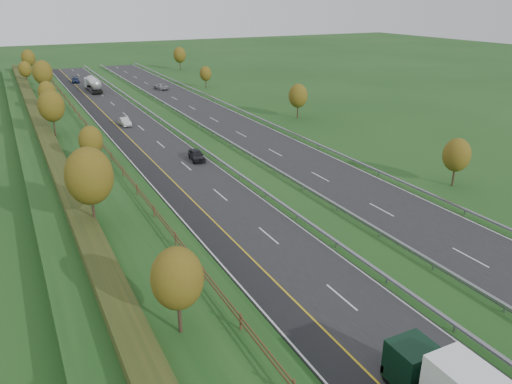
# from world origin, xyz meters

# --- Properties ---
(ground) EXTENTS (400.00, 400.00, 0.00)m
(ground) POSITION_xyz_m (8.00, 55.00, 0.00)
(ground) COLOR #1A4117
(ground) RESTS_ON ground
(near_carriageway) EXTENTS (10.50, 200.00, 0.04)m
(near_carriageway) POSITION_xyz_m (0.00, 60.00, 0.02)
(near_carriageway) COLOR black
(near_carriageway) RESTS_ON ground
(far_carriageway) EXTENTS (10.50, 200.00, 0.04)m
(far_carriageway) POSITION_xyz_m (16.50, 60.00, 0.02)
(far_carriageway) COLOR black
(far_carriageway) RESTS_ON ground
(hard_shoulder) EXTENTS (3.00, 200.00, 0.04)m
(hard_shoulder) POSITION_xyz_m (-3.75, 60.00, 0.02)
(hard_shoulder) COLOR black
(hard_shoulder) RESTS_ON ground
(lane_markings) EXTENTS (26.75, 200.00, 0.01)m
(lane_markings) POSITION_xyz_m (6.40, 59.88, 0.05)
(lane_markings) COLOR silver
(lane_markings) RESTS_ON near_carriageway
(embankment_left) EXTENTS (12.00, 200.00, 2.00)m
(embankment_left) POSITION_xyz_m (-13.00, 60.00, 1.00)
(embankment_left) COLOR #1A4117
(embankment_left) RESTS_ON ground
(hedge_left) EXTENTS (2.20, 180.00, 1.10)m
(hedge_left) POSITION_xyz_m (-15.00, 60.00, 2.55)
(hedge_left) COLOR #293716
(hedge_left) RESTS_ON embankment_left
(fence_left) EXTENTS (0.12, 189.06, 1.20)m
(fence_left) POSITION_xyz_m (-8.50, 59.59, 2.73)
(fence_left) COLOR #422B19
(fence_left) RESTS_ON embankment_left
(median_barrier_near) EXTENTS (0.32, 200.00, 0.71)m
(median_barrier_near) POSITION_xyz_m (5.70, 60.00, 0.61)
(median_barrier_near) COLOR gray
(median_barrier_near) RESTS_ON ground
(median_barrier_far) EXTENTS (0.32, 200.00, 0.71)m
(median_barrier_far) POSITION_xyz_m (10.80, 60.00, 0.61)
(median_barrier_far) COLOR gray
(median_barrier_far) RESTS_ON ground
(outer_barrier_far) EXTENTS (0.32, 200.00, 0.71)m
(outer_barrier_far) POSITION_xyz_m (22.30, 60.00, 0.62)
(outer_barrier_far) COLOR gray
(outer_barrier_far) RESTS_ON ground
(trees_left) EXTENTS (6.64, 164.30, 7.66)m
(trees_left) POSITION_xyz_m (-12.64, 56.63, 6.37)
(trees_left) COLOR #2D2116
(trees_left) RESTS_ON embankment_left
(trees_far) EXTENTS (8.45, 118.60, 7.12)m
(trees_far) POSITION_xyz_m (29.80, 89.21, 4.25)
(trees_far) COLOR #2D2116
(trees_far) RESTS_ON ground
(road_tanker) EXTENTS (2.40, 11.22, 3.46)m
(road_tanker) POSITION_xyz_m (0.45, 112.68, 1.86)
(road_tanker) COLOR silver
(road_tanker) RESTS_ON near_carriageway
(car_dark_near) EXTENTS (2.31, 4.63, 1.52)m
(car_dark_near) POSITION_xyz_m (3.49, 48.84, 0.80)
(car_dark_near) COLOR black
(car_dark_near) RESTS_ON near_carriageway
(car_silver_mid) EXTENTS (1.67, 4.34, 1.41)m
(car_silver_mid) POSITION_xyz_m (-0.86, 74.08, 0.75)
(car_silver_mid) COLOR #B2B3B7
(car_silver_mid) RESTS_ON near_carriageway
(car_small_far) EXTENTS (2.25, 4.76, 1.34)m
(car_small_far) POSITION_xyz_m (-1.60, 128.56, 0.71)
(car_small_far) COLOR #141F3F
(car_small_far) RESTS_ON near_carriageway
(car_oncoming) EXTENTS (2.72, 5.27, 1.42)m
(car_oncoming) POSITION_xyz_m (16.04, 107.89, 0.75)
(car_oncoming) COLOR #9A9A9F
(car_oncoming) RESTS_ON far_carriageway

